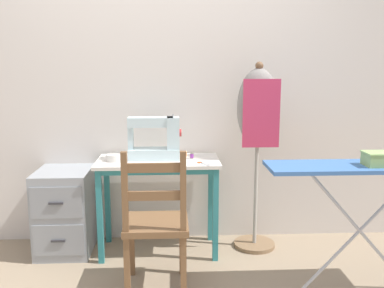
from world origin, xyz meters
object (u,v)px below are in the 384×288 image
Objects in this scene: scissors at (202,163)px; storage_box at (381,159)px; ironing_board at (364,172)px; dress_form at (258,118)px; filing_cabinet at (65,211)px; thread_spool_mid_table at (192,156)px; wooden_chair at (155,224)px; fabric_bowl at (115,157)px; sewing_machine at (157,139)px; thread_spool_near_machine at (185,154)px.

storage_box is at bearing -27.73° from scissors.
dress_form is at bearing 126.74° from ironing_board.
ironing_board is at bearing 158.06° from storage_box.
filing_cabinet is 3.09× the size of storage_box.
thread_spool_mid_table is at bearing -0.18° from filing_cabinet.
wooden_chair is 1.45× the size of filing_cabinet.
filing_cabinet is at bearing 160.55° from storage_box.
scissors is 1.07m from ironing_board.
thread_spool_mid_table is at bearing 145.66° from ironing_board.
fabric_bowl is 0.15× the size of wooden_chair.
fabric_bowl reaches higher than thread_spool_mid_table.
fabric_bowl is at bearing 119.46° from wooden_chair.
storage_box is (1.09, -0.72, 0.12)m from thread_spool_mid_table.
wooden_chair is at bearing -112.96° from thread_spool_mid_table.
thread_spool_near_machine is at bearing 17.36° from sewing_machine.
sewing_machine is 0.73m from wooden_chair.
dress_form is 6.98× the size of storage_box.
fabric_bowl is 1.79m from storage_box.
wooden_chair is (0.00, -0.59, -0.43)m from sewing_machine.
thread_spool_mid_table is at bearing 3.06° from sewing_machine.
filing_cabinet is at bearing 169.74° from scissors.
sewing_machine is at bearing 152.33° from scissors.
sewing_machine reaches higher than thread_spool_near_machine.
filing_cabinet is 2.14m from ironing_board.
thread_spool_mid_table is 0.03× the size of dress_form.
sewing_machine is at bearing -162.64° from thread_spool_near_machine.
scissors is at bearing 151.79° from ironing_board.
ironing_board reaches higher than fabric_bowl.
sewing_machine is at bearing 152.29° from storage_box.
filing_cabinet is (-0.96, 0.00, -0.42)m from thread_spool_mid_table.
thread_spool_mid_table is (-0.07, 0.18, 0.02)m from scissors.
dress_form reaches higher than fabric_bowl.
sewing_machine is at bearing -176.94° from thread_spool_mid_table.
scissors is 0.26m from thread_spool_near_machine.
thread_spool_mid_table is 0.06× the size of filing_cabinet.
thread_spool_mid_table reaches higher than filing_cabinet.
fabric_bowl is 1.07× the size of scissors.
fabric_bowl is at bearing -176.71° from dress_form.
wooden_chair is at bearing -40.71° from filing_cabinet.
thread_spool_near_machine is 0.07m from thread_spool_mid_table.
ironing_board is (1.06, -0.74, 0.03)m from thread_spool_near_machine.
sewing_machine is 3.11× the size of scissors.
ironing_board reaches higher than filing_cabinet.
filing_cabinet is (-0.40, 0.06, -0.43)m from fabric_bowl.
fabric_bowl is (-0.31, -0.05, -0.12)m from sewing_machine.
scissors is (0.32, -0.17, -0.15)m from sewing_machine.
fabric_bowl is 0.70m from wooden_chair.
thread_spool_mid_table is at bearing -45.37° from thread_spool_near_machine.
scissors is (0.63, -0.12, -0.02)m from fabric_bowl.
thread_spool_mid_table is (0.56, 0.06, -0.01)m from fabric_bowl.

